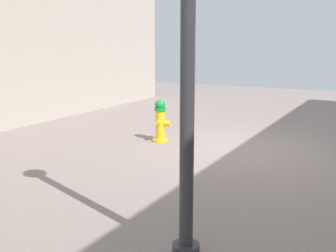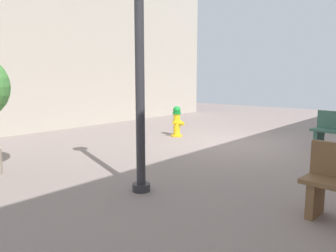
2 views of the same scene
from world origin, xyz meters
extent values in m
plane|color=gray|center=(0.00, 0.00, 0.00)|extent=(23.40, 23.40, 0.00)
cylinder|color=gold|center=(1.90, 0.11, 0.03)|extent=(0.34, 0.34, 0.05)
cylinder|color=gold|center=(1.90, 0.11, 0.37)|extent=(0.20, 0.20, 0.63)
cylinder|color=#198C33|center=(1.90, 0.11, 0.71)|extent=(0.25, 0.25, 0.06)
sphere|color=#198C33|center=(1.90, 0.11, 0.81)|extent=(0.23, 0.23, 0.23)
cylinder|color=gold|center=(1.93, -0.03, 0.44)|extent=(0.11, 0.15, 0.09)
cylinder|color=gold|center=(1.87, 0.25, 0.44)|extent=(0.11, 0.15, 0.09)
cylinder|color=gold|center=(1.74, 0.08, 0.40)|extent=(0.16, 0.14, 0.12)
cube|color=#33594C|center=(-1.90, -0.87, 0.23)|extent=(0.17, 0.41, 0.45)
cube|color=brown|center=(-3.11, 3.47, 0.23)|extent=(0.13, 0.40, 0.45)
cylinder|color=#2D2D33|center=(-0.75, 4.26, 0.06)|extent=(0.28, 0.28, 0.12)
cylinder|color=#2D2D33|center=(-0.75, 4.26, 1.97)|extent=(0.14, 0.14, 3.70)
camera|label=1|loc=(-2.43, 7.72, 2.13)|focal=43.98mm
camera|label=2|loc=(-4.28, 7.73, 1.75)|focal=35.02mm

